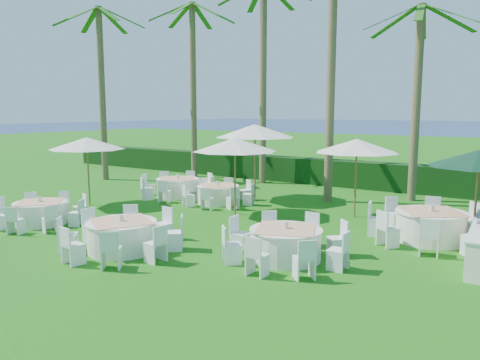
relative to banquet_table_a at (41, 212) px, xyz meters
The scene contains 18 objects.
ground 4.07m from the banquet_table_a, ahead, with size 120.00×120.00×0.00m, color #1C6010.
hedge 12.92m from the banquet_table_a, 71.75° to the left, with size 34.00×1.00×1.20m, color black.
banquet_table_a is the anchor object (origin of this frame).
banquet_table_b 4.28m from the banquet_table_a, ahead, with size 3.07×3.07×0.93m.
banquet_table_c 8.06m from the banquet_table_a, ahead, with size 2.99×2.99×0.92m.
banquet_table_d 5.94m from the banquet_table_a, 85.85° to the left, with size 2.98×2.98×0.92m.
banquet_table_e 6.28m from the banquet_table_a, 65.12° to the left, with size 2.75×2.75×0.86m.
banquet_table_f 11.49m from the banquet_table_a, 23.98° to the left, with size 3.29×3.29×0.99m.
umbrella_a 3.58m from the banquet_table_a, 112.57° to the left, with size 2.72×2.72×2.53m.
umbrella_b 6.48m from the banquet_table_a, 46.11° to the left, with size 2.84×2.84×2.60m.
umbrella_c 8.27m from the banquet_table_a, 64.95° to the left, with size 3.15×3.15×2.97m.
umbrella_d 10.24m from the banquet_table_a, 39.32° to the left, with size 2.76×2.76×2.59m.
umbrella_green 12.59m from the banquet_table_a, 21.90° to the left, with size 2.44×2.44×2.53m.
palm_a 12.11m from the banquet_table_a, 104.00° to the left, with size 4.28×4.35×8.95m.
palm_b 12.10m from the banquet_table_a, 82.55° to the left, with size 4.23×4.38×9.41m.
palm_c 12.31m from the banquet_table_a, 54.70° to the left, with size 4.24×4.38×13.23m.
palm_d 14.02m from the banquet_table_a, 50.29° to the left, with size 4.24×4.37×7.43m.
palm_f 10.52m from the banquet_table_a, 127.79° to the left, with size 4.27×4.36×8.54m.
Camera 1 is at (8.94, -8.66, 3.49)m, focal length 35.00 mm.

